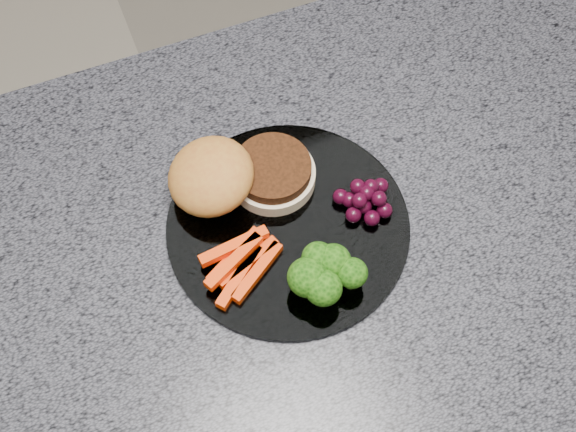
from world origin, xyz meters
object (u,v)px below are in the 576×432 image
object	(u,v)px
burger	(233,177)
grape_bunch	(366,199)
island_cabinet	(289,373)
plate	(288,226)

from	to	relation	value
burger	grape_bunch	bearing A→B (deg)	-35.97
island_cabinet	grape_bunch	size ratio (longest dim) A/B	18.99
burger	grape_bunch	xyz separation A→B (m)	(0.12, -0.07, -0.01)
burger	grape_bunch	world-z (taller)	burger
island_cabinet	grape_bunch	bearing A→B (deg)	1.74
plate	grape_bunch	distance (m)	0.09
plate	burger	distance (m)	0.08
island_cabinet	plate	world-z (taller)	plate
island_cabinet	burger	xyz separation A→B (m)	(-0.04, 0.07, 0.50)
island_cabinet	plate	distance (m)	0.47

